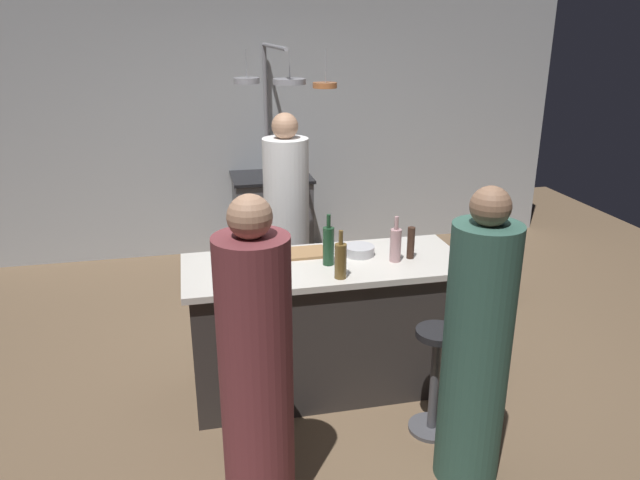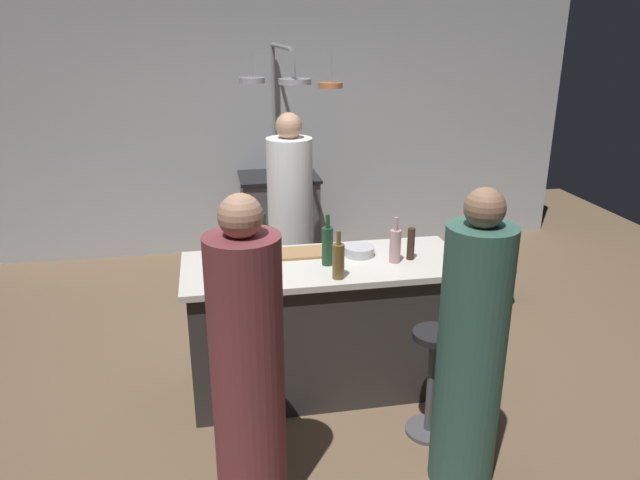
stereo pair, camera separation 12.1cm
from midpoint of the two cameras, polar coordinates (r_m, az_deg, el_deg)
The scene contains 22 objects.
ground_plane at distance 4.25m, azimuth 1.22°, elevation -13.50°, with size 9.00×9.00×0.00m, color brown.
back_wall at distance 6.45m, azimuth -3.94°, elevation 10.50°, with size 6.40×0.16×2.60m, color #B2B7BC.
kitchen_island at distance 4.02m, azimuth 1.27°, elevation -8.09°, with size 1.80×0.72×0.90m.
stove_range at distance 6.26m, azimuth -3.32°, elevation 2.20°, with size 0.80×0.64×0.89m.
chef at distance 4.85m, azimuth -2.10°, elevation 1.25°, with size 0.36×0.36×1.71m.
bar_stool_left at distance 3.47m, azimuth -4.84°, elevation -14.59°, with size 0.28×0.28×0.68m.
guest_left at distance 2.92m, azimuth -5.65°, elevation -12.62°, with size 0.35×0.35×1.65m.
bar_stool_right at distance 3.68m, azimuth 11.53°, elevation -12.71°, with size 0.28×0.28×0.68m.
guest_right at distance 3.20m, azimuth 15.18°, elevation -10.44°, with size 0.34×0.34×1.63m.
overhead_pot_rack at distance 5.54m, azimuth -2.73°, elevation 12.82°, with size 0.86×1.35×2.17m.
potted_plant at distance 5.45m, azimuth 16.86°, elevation -3.07°, with size 0.36×0.36×0.52m.
cutting_board at distance 3.97m, azimuth -0.86°, elevation -1.22°, with size 0.32×0.22×0.02m, color #997047.
pepper_mill at distance 3.90m, azimuth 9.50°, elevation -0.37°, with size 0.05×0.05×0.21m, color #382319.
wine_bottle_rose at distance 3.84m, azimuth 8.04°, elevation -0.49°, with size 0.07×0.07×0.30m.
wine_bottle_amber at distance 3.56m, azimuth 2.74°, elevation -1.94°, with size 0.07×0.07×0.30m.
wine_bottle_green at distance 3.76m, azimuth 1.65°, elevation -0.50°, with size 0.07×0.07×0.33m.
wine_bottle_red at distance 3.93m, azimuth -4.40°, elevation 0.04°, with size 0.07×0.07×0.29m.
wine_glass_near_right_guest at distance 3.92m, azimuth -7.38°, elevation -0.17°, with size 0.07×0.07×0.15m.
wine_glass_by_chef at distance 3.62m, azimuth -7.87°, elevation -1.90°, with size 0.07×0.07×0.15m.
wine_glass_near_left_guest at distance 3.50m, azimuth -7.07°, elevation -2.63°, with size 0.07×0.07×0.15m.
mixing_bowl_steel at distance 3.95m, azimuth 4.64°, elevation -1.05°, with size 0.20×0.20×0.06m, color #B7B7BC.
mixing_bowl_ceramic at distance 3.78m, azimuth -5.43°, elevation -1.98°, with size 0.15×0.15×0.07m, color silver.
Camera 2 is at (-0.68, -3.49, 2.32)m, focal length 33.74 mm.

